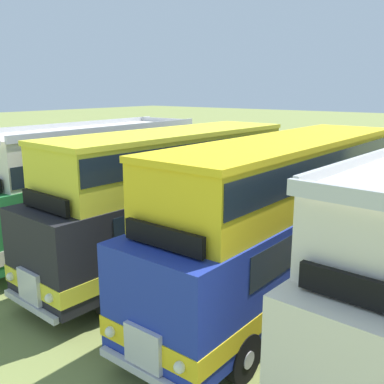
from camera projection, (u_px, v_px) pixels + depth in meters
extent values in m
plane|color=olive|center=(346.00, 318.00, 11.30)|extent=(200.00, 200.00, 0.00)
cube|color=#237538|center=(94.00, 199.00, 16.47)|extent=(2.83, 9.63, 2.30)
cube|color=silver|center=(95.00, 215.00, 16.61)|extent=(2.87, 9.67, 0.44)
cube|color=#19232D|center=(101.00, 182.00, 16.65)|extent=(2.78, 7.24, 0.76)
cube|color=silver|center=(97.00, 149.00, 16.23)|extent=(2.70, 8.73, 1.50)
cube|color=silver|center=(162.00, 121.00, 19.06)|extent=(2.40, 0.18, 0.24)
cube|color=silver|center=(119.00, 129.00, 15.36)|extent=(0.40, 8.65, 0.24)
cube|color=silver|center=(74.00, 125.00, 16.73)|extent=(0.40, 8.65, 0.24)
cube|color=#19232D|center=(97.00, 157.00, 16.30)|extent=(2.73, 8.63, 0.64)
cylinder|color=black|center=(44.00, 262.00, 13.59)|extent=(0.32, 1.05, 1.04)
cylinder|color=silver|center=(47.00, 263.00, 13.50)|extent=(0.03, 0.36, 0.36)
cylinder|color=black|center=(2.00, 247.00, 14.90)|extent=(0.32, 1.05, 1.04)
cylinder|color=silver|center=(0.00, 246.00, 14.99)|extent=(0.03, 0.36, 0.36)
cylinder|color=black|center=(168.00, 216.00, 18.43)|extent=(0.32, 1.05, 1.04)
cylinder|color=silver|center=(171.00, 217.00, 18.35)|extent=(0.03, 0.36, 0.36)
cylinder|color=black|center=(129.00, 208.00, 19.75)|extent=(0.32, 1.05, 1.04)
cylinder|color=silver|center=(126.00, 207.00, 19.83)|extent=(0.03, 0.36, 0.36)
cube|color=black|center=(169.00, 218.00, 14.10)|extent=(2.96, 9.87, 2.30)
cube|color=yellow|center=(169.00, 236.00, 14.24)|extent=(3.01, 9.91, 0.44)
cube|color=#19232D|center=(177.00, 198.00, 14.25)|extent=(2.88, 7.47, 0.76)
cube|color=#19232D|center=(29.00, 237.00, 10.39)|extent=(2.20, 0.21, 0.90)
cube|color=silver|center=(29.00, 287.00, 10.60)|extent=(0.90, 0.16, 0.80)
cube|color=silver|center=(30.00, 306.00, 10.69)|extent=(2.30, 0.25, 0.16)
sphere|color=#EAEACC|center=(49.00, 298.00, 10.02)|extent=(0.22, 0.22, 0.22)
sphere|color=#EAEACC|center=(11.00, 277.00, 11.16)|extent=(0.22, 0.22, 0.22)
cube|color=yellow|center=(174.00, 159.00, 13.84)|extent=(2.82, 8.96, 1.50)
cube|color=yellow|center=(174.00, 133.00, 13.65)|extent=(2.89, 9.07, 0.14)
cube|color=#19232D|center=(174.00, 150.00, 13.77)|extent=(2.86, 8.87, 0.68)
cube|color=black|center=(45.00, 202.00, 10.58)|extent=(1.90, 0.21, 0.40)
cylinder|color=black|center=(114.00, 299.00, 11.22)|extent=(0.33, 1.05, 1.04)
cylinder|color=silver|center=(118.00, 301.00, 11.13)|extent=(0.04, 0.36, 0.36)
cylinder|color=black|center=(63.00, 275.00, 12.68)|extent=(0.33, 1.05, 1.04)
cylinder|color=silver|center=(60.00, 273.00, 12.77)|extent=(0.04, 0.36, 0.36)
cylinder|color=black|center=(251.00, 237.00, 15.91)|extent=(0.33, 1.05, 1.04)
cylinder|color=silver|center=(254.00, 238.00, 15.82)|extent=(0.04, 0.36, 0.36)
cylinder|color=black|center=(202.00, 224.00, 17.37)|extent=(0.33, 1.05, 1.04)
cylinder|color=silver|center=(199.00, 223.00, 17.47)|extent=(0.04, 0.36, 0.36)
cube|color=#1E339E|center=(282.00, 240.00, 12.04)|extent=(2.67, 10.73, 2.30)
cube|color=yellow|center=(281.00, 261.00, 12.18)|extent=(2.71, 10.77, 0.44)
cube|color=#19232D|center=(289.00, 216.00, 12.21)|extent=(2.66, 8.33, 0.76)
cube|color=#19232D|center=(145.00, 284.00, 7.89)|extent=(2.20, 0.14, 0.90)
cube|color=silver|center=(143.00, 348.00, 8.10)|extent=(0.90, 0.13, 0.80)
cube|color=silver|center=(142.00, 372.00, 8.19)|extent=(2.30, 0.18, 0.16)
sphere|color=#EAEACC|center=(180.00, 367.00, 7.54)|extent=(0.22, 0.22, 0.22)
sphere|color=#EAEACC|center=(110.00, 332.00, 8.64)|extent=(0.22, 0.22, 0.22)
cube|color=yellow|center=(289.00, 171.00, 11.79)|extent=(2.56, 9.82, 1.50)
cube|color=yellow|center=(291.00, 141.00, 11.60)|extent=(2.62, 9.92, 0.14)
cube|color=#19232D|center=(290.00, 160.00, 11.72)|extent=(2.60, 9.72, 0.68)
cube|color=black|center=(163.00, 237.00, 8.09)|extent=(1.90, 0.15, 0.40)
cylinder|color=black|center=(243.00, 357.00, 8.78)|extent=(0.30, 1.04, 1.04)
cylinder|color=silver|center=(249.00, 360.00, 8.69)|extent=(0.03, 0.36, 0.36)
cylinder|color=black|center=(159.00, 320.00, 10.18)|extent=(0.30, 1.04, 1.04)
cylinder|color=silver|center=(154.00, 318.00, 10.27)|extent=(0.03, 0.36, 0.36)
cylinder|color=black|center=(363.00, 253.00, 14.30)|extent=(0.30, 1.04, 1.04)
cylinder|color=silver|center=(367.00, 255.00, 14.21)|extent=(0.03, 0.36, 0.36)
cylinder|color=black|center=(298.00, 239.00, 15.70)|extent=(0.30, 1.04, 1.04)
cylinder|color=silver|center=(294.00, 238.00, 15.79)|extent=(0.03, 0.36, 0.36)
cube|color=#19232D|center=(346.00, 358.00, 5.73)|extent=(2.20, 0.22, 0.90)
cube|color=silver|center=(373.00, 200.00, 5.58)|extent=(2.40, 0.23, 0.24)
cube|color=black|center=(365.00, 292.00, 5.91)|extent=(1.90, 0.22, 0.40)
cylinder|color=black|center=(310.00, 383.00, 8.02)|extent=(0.33, 1.05, 1.04)
cylinder|color=silver|center=(302.00, 380.00, 8.11)|extent=(0.04, 0.36, 0.36)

